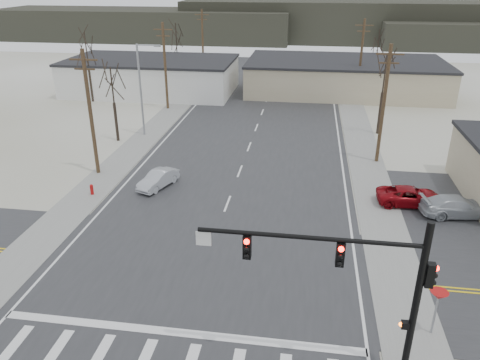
# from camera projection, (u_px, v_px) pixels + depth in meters

# --- Properties ---
(ground) EXTENTS (140.00, 140.00, 0.00)m
(ground) POSITION_uv_depth(u_px,v_px,m) (203.00, 268.00, 26.19)
(ground) COLOR silver
(ground) RESTS_ON ground
(main_road) EXTENTS (18.00, 110.00, 0.05)m
(main_road) POSITION_uv_depth(u_px,v_px,m) (242.00, 167.00, 39.72)
(main_road) COLOR #2A2A2C
(main_road) RESTS_ON ground
(cross_road) EXTENTS (90.00, 10.00, 0.04)m
(cross_road) POSITION_uv_depth(u_px,v_px,m) (203.00, 268.00, 26.18)
(cross_road) COLOR #2A2A2C
(cross_road) RESTS_ON ground
(sidewalk_left) EXTENTS (3.00, 90.00, 0.06)m
(sidewalk_left) POSITION_uv_depth(u_px,v_px,m) (142.00, 141.00, 45.66)
(sidewalk_left) COLOR gray
(sidewalk_left) RESTS_ON ground
(sidewalk_right) EXTENTS (3.00, 90.00, 0.06)m
(sidewalk_right) POSITION_uv_depth(u_px,v_px,m) (364.00, 153.00, 42.81)
(sidewalk_right) COLOR gray
(sidewalk_right) RESTS_ON ground
(traffic_signal_mast) EXTENTS (8.95, 0.43, 7.20)m
(traffic_signal_mast) POSITION_uv_depth(u_px,v_px,m) (368.00, 277.00, 17.62)
(traffic_signal_mast) COLOR black
(traffic_signal_mast) RESTS_ON ground
(fire_hydrant) EXTENTS (0.24, 0.24, 0.87)m
(fire_hydrant) POSITION_uv_depth(u_px,v_px,m) (92.00, 189.00, 34.60)
(fire_hydrant) COLOR #A50C0C
(fire_hydrant) RESTS_ON ground
(yield_sign) EXTENTS (0.80, 0.80, 2.35)m
(yield_sign) POSITION_uv_depth(u_px,v_px,m) (439.00, 297.00, 20.64)
(yield_sign) COLOR gray
(yield_sign) RESTS_ON ground
(building_left_far) EXTENTS (22.30, 12.30, 4.50)m
(building_left_far) POSITION_uv_depth(u_px,v_px,m) (152.00, 76.00, 63.53)
(building_left_far) COLOR silver
(building_left_far) RESTS_ON ground
(building_right_far) EXTENTS (26.30, 14.30, 4.30)m
(building_right_far) POSITION_uv_depth(u_px,v_px,m) (345.00, 76.00, 63.69)
(building_right_far) COLOR tan
(building_right_far) RESTS_ON ground
(upole_left_b) EXTENTS (2.20, 0.30, 10.00)m
(upole_left_b) POSITION_uv_depth(u_px,v_px,m) (90.00, 111.00, 36.44)
(upole_left_b) COLOR #4F4024
(upole_left_b) RESTS_ON ground
(upole_left_c) EXTENTS (2.20, 0.30, 10.00)m
(upole_left_c) POSITION_uv_depth(u_px,v_px,m) (165.00, 65.00, 54.49)
(upole_left_c) COLOR #4F4024
(upole_left_c) RESTS_ON ground
(upole_left_d) EXTENTS (2.20, 0.30, 10.00)m
(upole_left_d) POSITION_uv_depth(u_px,v_px,m) (203.00, 42.00, 72.55)
(upole_left_d) COLOR #4F4024
(upole_left_d) RESTS_ON ground
(upole_right_a) EXTENTS (2.20, 0.30, 10.00)m
(upole_right_a) POSITION_uv_depth(u_px,v_px,m) (384.00, 103.00, 38.76)
(upole_right_a) COLOR #4F4024
(upole_right_a) RESTS_ON ground
(upole_right_b) EXTENTS (2.20, 0.30, 10.00)m
(upole_right_b) POSITION_uv_depth(u_px,v_px,m) (361.00, 58.00, 58.63)
(upole_right_b) COLOR #4F4024
(upole_right_b) RESTS_ON ground
(streetlight_main) EXTENTS (2.40, 0.25, 9.00)m
(streetlight_main) POSITION_uv_depth(u_px,v_px,m) (142.00, 85.00, 45.43)
(streetlight_main) COLOR gray
(streetlight_main) RESTS_ON ground
(tree_left_near) EXTENTS (3.30, 3.30, 7.35)m
(tree_left_near) POSITION_uv_depth(u_px,v_px,m) (112.00, 88.00, 43.86)
(tree_left_near) COLOR #2F261C
(tree_left_near) RESTS_ON ground
(tree_right_mid) EXTENTS (3.74, 3.74, 8.33)m
(tree_right_mid) POSITION_uv_depth(u_px,v_px,m) (385.00, 75.00, 45.56)
(tree_right_mid) COLOR #2F261C
(tree_right_mid) RESTS_ON ground
(tree_left_far) EXTENTS (3.96, 3.96, 8.82)m
(tree_left_far) POSITION_uv_depth(u_px,v_px,m) (176.00, 39.00, 67.04)
(tree_left_far) COLOR #2F261C
(tree_left_far) RESTS_ON ground
(tree_right_far) EXTENTS (3.52, 3.52, 7.84)m
(tree_right_far) POSITION_uv_depth(u_px,v_px,m) (378.00, 43.00, 68.85)
(tree_right_far) COLOR #2F261C
(tree_right_far) RESTS_ON ground
(tree_left_mid) EXTENTS (3.96, 3.96, 8.82)m
(tree_left_mid) POSITION_uv_depth(u_px,v_px,m) (87.00, 51.00, 57.28)
(tree_left_mid) COLOR #2F261C
(tree_left_mid) RESTS_ON ground
(hill_left) EXTENTS (70.00, 18.00, 7.00)m
(hill_left) POSITION_uv_depth(u_px,v_px,m) (144.00, 24.00, 112.53)
(hill_left) COLOR #333026
(hill_left) RESTS_ON ground
(hill_center) EXTENTS (80.00, 18.00, 9.00)m
(hill_center) POSITION_uv_depth(u_px,v_px,m) (355.00, 21.00, 109.01)
(hill_center) COLOR #333026
(hill_center) RESTS_ON ground
(sedan_crossing) EXTENTS (2.62, 4.05, 1.26)m
(sedan_crossing) POSITION_uv_depth(u_px,v_px,m) (158.00, 179.00, 35.75)
(sedan_crossing) COLOR #A8ACB3
(sedan_crossing) RESTS_ON main_road
(car_far_a) EXTENTS (2.84, 6.01, 1.69)m
(car_far_a) POSITION_uv_depth(u_px,v_px,m) (295.00, 86.00, 63.69)
(car_far_a) COLOR black
(car_far_a) RESTS_ON main_road
(car_far_b) EXTENTS (1.54, 3.82, 1.30)m
(car_far_b) POSITION_uv_depth(u_px,v_px,m) (276.00, 60.00, 83.94)
(car_far_b) COLOR black
(car_far_b) RESTS_ON main_road
(car_parked_red) EXTENTS (4.72, 2.33, 1.29)m
(car_parked_red) POSITION_uv_depth(u_px,v_px,m) (410.00, 196.00, 33.04)
(car_parked_red) COLOR maroon
(car_parked_red) RESTS_ON parking_lot
(car_parked_silver) EXTENTS (5.06, 2.70, 1.39)m
(car_parked_silver) POSITION_uv_depth(u_px,v_px,m) (457.00, 206.00, 31.51)
(car_parked_silver) COLOR #9A9EA4
(car_parked_silver) RESTS_ON parking_lot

